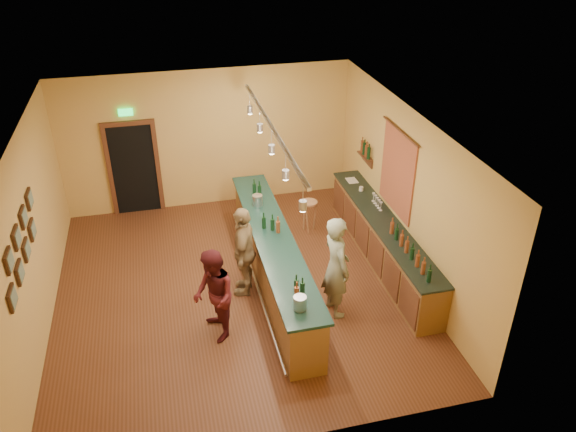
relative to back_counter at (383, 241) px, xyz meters
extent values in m
plane|color=#502B16|center=(-2.97, -0.18, -0.49)|extent=(7.00, 7.00, 0.00)
cube|color=silver|center=(-2.97, -0.18, 2.71)|extent=(6.50, 7.00, 0.02)
cube|color=#DCB252|center=(-2.97, 3.32, 1.11)|extent=(6.50, 0.02, 3.20)
cube|color=#DCB252|center=(-2.97, -3.68, 1.11)|extent=(6.50, 0.02, 3.20)
cube|color=#DCB252|center=(-6.22, -0.18, 1.11)|extent=(0.02, 7.00, 3.20)
cube|color=#DCB252|center=(0.28, -0.18, 1.11)|extent=(0.02, 7.00, 3.20)
cube|color=black|center=(-4.67, 3.30, 0.56)|extent=(0.95, 0.06, 2.10)
cube|color=#4C2616|center=(-5.19, 3.28, 0.56)|extent=(0.10, 0.08, 2.10)
cube|color=#4C2616|center=(-4.14, 3.28, 0.56)|extent=(0.10, 0.08, 2.10)
cube|color=#4C2616|center=(-4.67, 3.28, 1.66)|extent=(1.15, 0.08, 0.10)
cube|color=#19E54C|center=(-4.67, 3.27, 1.91)|extent=(0.30, 0.04, 0.15)
cube|color=maroon|center=(0.26, 0.22, 1.36)|extent=(0.03, 1.40, 1.60)
cube|color=#4C2616|center=(0.19, 1.72, 1.06)|extent=(0.16, 0.55, 0.03)
cube|color=#4C2616|center=(0.26, 1.72, 0.96)|extent=(0.03, 0.55, 0.18)
cube|color=brown|center=(0.00, 0.02, -0.04)|extent=(0.55, 4.50, 0.90)
cube|color=black|center=(0.00, 0.02, 0.43)|extent=(0.60, 4.55, 0.04)
cylinder|color=silver|center=(0.00, 1.32, 0.50)|extent=(0.09, 0.09, 0.09)
cube|color=silver|center=(-0.03, 1.82, 0.46)|extent=(0.22, 0.30, 0.01)
cube|color=brown|center=(-2.25, -0.18, 0.01)|extent=(0.60, 5.00, 1.00)
cube|color=#132F28|center=(-2.25, -0.18, 0.54)|extent=(0.70, 5.10, 0.05)
cylinder|color=silver|center=(-2.61, -0.18, -0.34)|extent=(0.05, 5.00, 0.05)
cylinder|color=silver|center=(-2.30, -2.28, 0.67)|extent=(0.20, 0.20, 0.22)
cylinder|color=silver|center=(-2.30, 1.02, 0.67)|extent=(0.20, 0.20, 0.22)
cube|color=silver|center=(-2.25, -0.18, 2.65)|extent=(0.06, 4.60, 0.05)
cylinder|color=silver|center=(-2.25, -2.18, 2.46)|extent=(0.01, 0.01, 0.35)
cylinder|color=#A5A5AD|center=(-2.25, -2.18, 2.26)|extent=(0.11, 0.11, 0.14)
cylinder|color=#FFEABF|center=(-2.25, -2.18, 2.18)|extent=(0.08, 0.08, 0.02)
cylinder|color=silver|center=(-2.25, -1.18, 2.46)|extent=(0.01, 0.01, 0.35)
cylinder|color=#A5A5AD|center=(-2.25, -1.18, 2.26)|extent=(0.11, 0.11, 0.14)
cylinder|color=#FFEABF|center=(-2.25, -1.18, 2.18)|extent=(0.08, 0.08, 0.02)
cylinder|color=silver|center=(-2.25, -0.18, 2.46)|extent=(0.01, 0.01, 0.35)
cylinder|color=#A5A5AD|center=(-2.25, -0.18, 2.26)|extent=(0.11, 0.11, 0.14)
cylinder|color=#FFEABF|center=(-2.25, -0.18, 2.18)|extent=(0.08, 0.08, 0.02)
cylinder|color=silver|center=(-2.25, 0.82, 2.46)|extent=(0.01, 0.01, 0.35)
cylinder|color=#A5A5AD|center=(-2.25, 0.82, 2.26)|extent=(0.11, 0.11, 0.14)
cylinder|color=#FFEABF|center=(-2.25, 0.82, 2.18)|extent=(0.08, 0.08, 0.02)
cylinder|color=silver|center=(-2.25, 1.82, 2.46)|extent=(0.01, 0.01, 0.35)
cylinder|color=#A5A5AD|center=(-2.25, 1.82, 2.26)|extent=(0.11, 0.11, 0.14)
cylinder|color=#FFEABF|center=(-2.25, 1.82, 2.18)|extent=(0.08, 0.08, 0.02)
imported|color=gray|center=(-1.38, -1.23, 0.46)|extent=(0.55, 0.75, 1.89)
imported|color=#59191E|center=(-3.48, -1.37, 0.33)|extent=(0.73, 0.88, 1.63)
imported|color=#997A51|center=(-2.80, -0.28, 0.39)|extent=(0.72, 1.11, 1.75)
cylinder|color=#A06C48|center=(-1.10, 1.47, 0.23)|extent=(0.36, 0.36, 0.04)
cylinder|color=#A06C48|center=(-0.96, 1.47, -0.14)|extent=(0.04, 0.04, 0.69)
cylinder|color=#A06C48|center=(-1.17, 1.59, -0.14)|extent=(0.04, 0.04, 0.69)
cylinder|color=#A06C48|center=(-1.17, 1.35, -0.14)|extent=(0.04, 0.04, 0.69)
camera|label=1|loc=(-4.02, -8.60, 5.94)|focal=35.00mm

